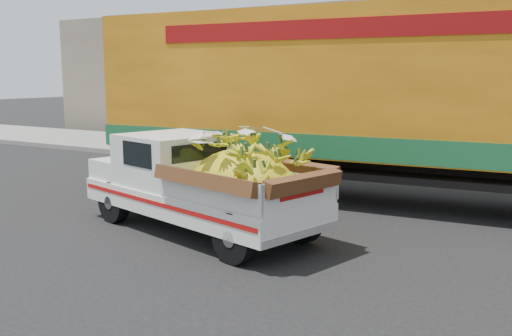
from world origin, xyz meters
The scene contains 6 objects.
ground centered at (0.00, 0.00, 0.00)m, with size 100.00×100.00×0.00m, color black.
curb centered at (0.00, 5.44, 0.07)m, with size 60.00×0.25×0.15m, color gray.
sidewalk centered at (0.00, 7.54, 0.07)m, with size 60.00×4.00×0.14m, color gray.
building_left centered at (-8.00, 13.44, 2.50)m, with size 18.00×6.00×5.00m, color gray.
pickup_truck centered at (-0.60, -0.76, 0.83)m, with size 4.68×2.67×1.55m.
semi_trailer centered at (0.85, 2.99, 2.12)m, with size 12.04×3.42×3.80m.
Camera 1 is at (4.50, -7.96, 2.53)m, focal length 40.00 mm.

